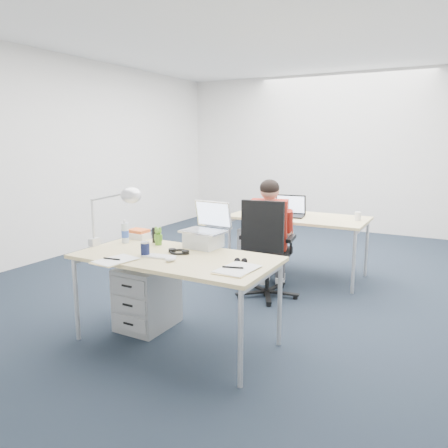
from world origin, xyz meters
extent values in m
plane|color=black|center=(0.00, 0.00, 0.00)|extent=(7.00, 7.00, 0.00)
cube|color=silver|center=(0.00, 3.50, 1.40)|extent=(6.00, 0.02, 2.80)
cube|color=silver|center=(-3.00, 0.00, 1.40)|extent=(0.02, 7.00, 2.80)
cube|color=white|center=(0.00, 0.00, 2.80)|extent=(6.00, 7.00, 0.01)
cube|color=#CEB777|center=(0.03, -1.74, 0.71)|extent=(1.60, 0.80, 0.03)
cylinder|color=#B7BABC|center=(-0.72, -2.09, 0.35)|extent=(0.04, 0.04, 0.70)
cylinder|color=#B7BABC|center=(0.78, -2.09, 0.35)|extent=(0.04, 0.04, 0.70)
cylinder|color=#B7BABC|center=(-0.72, -1.39, 0.35)|extent=(0.04, 0.04, 0.70)
cylinder|color=#B7BABC|center=(0.78, -1.39, 0.35)|extent=(0.04, 0.04, 0.70)
cube|color=#CEB777|center=(0.29, 0.47, 0.71)|extent=(1.60, 0.80, 0.03)
cylinder|color=#B7BABC|center=(-0.46, 0.12, 0.35)|extent=(0.04, 0.04, 0.70)
cylinder|color=#B7BABC|center=(1.04, 0.12, 0.35)|extent=(0.04, 0.04, 0.70)
cylinder|color=#B7BABC|center=(-0.46, 0.82, 0.35)|extent=(0.04, 0.04, 0.70)
cylinder|color=#B7BABC|center=(1.04, 0.82, 0.35)|extent=(0.04, 0.04, 0.70)
cylinder|color=black|center=(0.25, -0.38, 0.25)|extent=(0.04, 0.04, 0.41)
cube|color=black|center=(0.25, -0.38, 0.47)|extent=(0.51, 0.51, 0.07)
cube|color=black|center=(0.29, -0.60, 0.79)|extent=(0.43, 0.11, 0.51)
cube|color=#A62417|center=(0.26, -0.37, 0.77)|extent=(0.42, 0.29, 0.51)
sphere|color=tan|center=(0.26, -0.37, 1.13)|extent=(0.20, 0.20, 0.20)
cube|color=gray|center=(-0.37, -1.60, 0.28)|extent=(0.40, 0.50, 0.55)
cube|color=gray|center=(-0.20, 0.46, 0.28)|extent=(0.40, 0.50, 0.55)
cube|color=white|center=(-0.06, -1.83, 0.74)|extent=(0.27, 0.14, 0.01)
ellipsoid|color=white|center=(0.10, -1.89, 0.75)|extent=(0.09, 0.11, 0.03)
cylinder|color=#13193D|center=(-0.17, -1.85, 0.79)|extent=(0.09, 0.09, 0.12)
cylinder|color=silver|center=(-0.61, -1.58, 0.83)|extent=(0.07, 0.07, 0.21)
cube|color=silver|center=(-0.62, -1.39, 0.77)|extent=(0.19, 0.15, 0.09)
cube|color=black|center=(-0.39, -1.45, 0.80)|extent=(0.04, 0.03, 0.14)
cube|color=#F1D38C|center=(-0.29, -2.09, 0.74)|extent=(0.25, 0.33, 0.01)
cube|color=#F1D38C|center=(0.63, -1.85, 0.74)|extent=(0.24, 0.33, 0.01)
cylinder|color=white|center=(0.97, 0.52, 0.78)|extent=(0.09, 0.09, 0.10)
cube|color=white|center=(-0.16, 0.42, 0.73)|extent=(0.30, 0.33, 0.01)
camera|label=1|loc=(1.96, -4.48, 1.63)|focal=35.00mm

